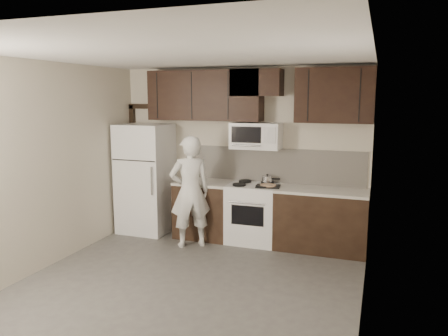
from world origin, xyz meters
The scene contains 14 objects.
floor centered at (0.00, 0.00, 0.00)m, with size 4.50×4.50×0.00m, color #4D4A48.
back_wall centered at (0.00, 2.25, 1.35)m, with size 4.00×4.00×0.00m, color beige.
ceiling centered at (0.00, 0.00, 2.70)m, with size 4.50×4.50×0.00m, color white.
counter_run centered at (0.60, 1.94, 0.46)m, with size 2.95×0.64×0.91m.
stove centered at (0.30, 1.94, 0.46)m, with size 0.76×0.66×0.94m.
backsplash centered at (0.50, 2.24, 1.18)m, with size 2.90×0.02×0.54m, color beige.
upper_cabinets centered at (0.21, 2.08, 2.28)m, with size 3.48×0.35×0.78m.
microwave centered at (0.30, 2.06, 1.65)m, with size 0.76×0.42×0.40m.
refrigerator centered at (-1.55, 1.89, 0.90)m, with size 0.80×0.76×1.80m.
door_trim centered at (-1.92, 2.21, 1.25)m, with size 0.50×0.08×2.12m.
saucepan centered at (0.48, 2.09, 0.97)m, with size 0.28×0.16×0.15m.
baking_tray centered at (0.55, 1.85, 0.92)m, with size 0.36×0.27×0.02m, color black.
pizza centered at (0.55, 1.85, 0.94)m, with size 0.24×0.24×0.02m, color beige.
person centered at (-0.54, 1.44, 0.84)m, with size 0.61×0.40×1.68m, color white.
Camera 1 is at (2.09, -4.38, 2.24)m, focal length 35.00 mm.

